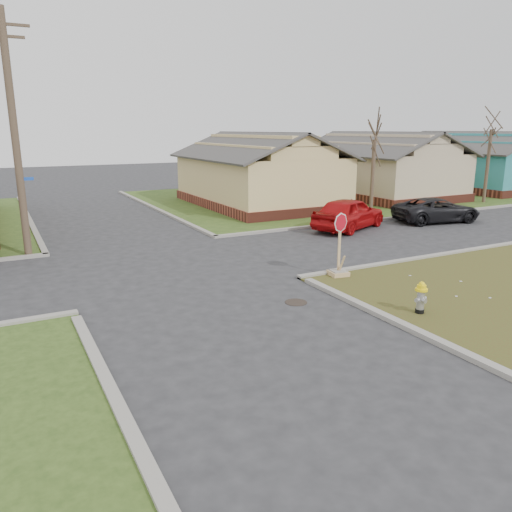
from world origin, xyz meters
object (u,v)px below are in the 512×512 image
utility_pole (15,134)px  dark_pickup (437,210)px  fire_hydrant (421,296)px  red_sedan (349,213)px  stop_sign (339,262)px

utility_pole → dark_pickup: 20.38m
fire_hydrant → red_sedan: bearing=55.1°
fire_hydrant → dark_pickup: size_ratio=0.19×
red_sedan → stop_sign: bearing=116.8°
stop_sign → red_sedan: (5.42, 6.42, 0.29)m
utility_pole → stop_sign: 12.68m
utility_pole → dark_pickup: (19.88, -2.01, -4.02)m
stop_sign → dark_pickup: 12.33m
utility_pole → fire_hydrant: utility_pole is taller
utility_pole → stop_sign: (9.03, -7.88, -4.15)m
red_sedan → dark_pickup: (5.43, -0.56, -0.15)m
dark_pickup → red_sedan: bearing=94.5°
dark_pickup → fire_hydrant: bearing=141.7°
utility_pole → fire_hydrant: (8.82, -11.75, -4.13)m
fire_hydrant → stop_sign: stop_sign is taller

